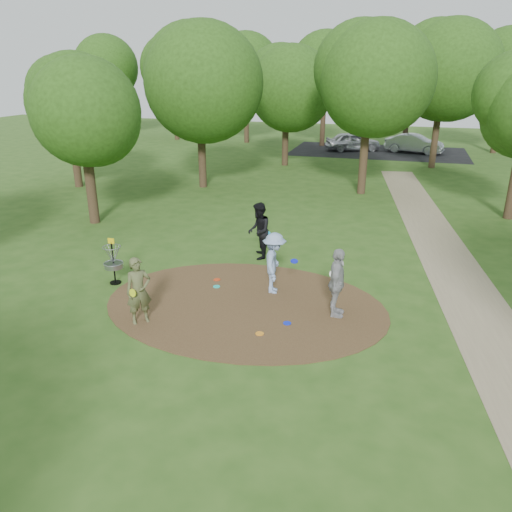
# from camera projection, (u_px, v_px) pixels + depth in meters

# --- Properties ---
(ground) EXTENTS (100.00, 100.00, 0.00)m
(ground) POSITION_uv_depth(u_px,v_px,m) (245.00, 305.00, 14.75)
(ground) COLOR #2D5119
(ground) RESTS_ON ground
(dirt_clearing) EXTENTS (8.40, 8.40, 0.02)m
(dirt_clearing) POSITION_uv_depth(u_px,v_px,m) (245.00, 304.00, 14.75)
(dirt_clearing) COLOR #47301C
(dirt_clearing) RESTS_ON ground
(footpath) EXTENTS (7.55, 39.89, 0.01)m
(footpath) POSITION_uv_depth(u_px,v_px,m) (473.00, 303.00, 14.82)
(footpath) COLOR #8C7A5B
(footpath) RESTS_ON ground
(parking_lot) EXTENTS (14.00, 8.00, 0.01)m
(parking_lot) POSITION_uv_depth(u_px,v_px,m) (378.00, 152.00, 41.10)
(parking_lot) COLOR black
(parking_lot) RESTS_ON ground
(player_observer_with_disc) EXTENTS (0.81, 0.80, 1.89)m
(player_observer_with_disc) POSITION_uv_depth(u_px,v_px,m) (139.00, 291.00, 13.40)
(player_observer_with_disc) COLOR #535833
(player_observer_with_disc) RESTS_ON ground
(player_throwing_with_disc) EXTENTS (1.23, 1.35, 1.92)m
(player_throwing_with_disc) POSITION_uv_depth(u_px,v_px,m) (274.00, 263.00, 15.24)
(player_throwing_with_disc) COLOR #8CA5D0
(player_throwing_with_disc) RESTS_ON ground
(player_walking_with_disc) EXTENTS (1.01, 1.17, 2.07)m
(player_walking_with_disc) POSITION_uv_depth(u_px,v_px,m) (259.00, 231.00, 17.99)
(player_walking_with_disc) COLOR black
(player_walking_with_disc) RESTS_ON ground
(player_waiting_with_disc) EXTENTS (0.52, 1.18, 2.00)m
(player_waiting_with_disc) POSITION_uv_depth(u_px,v_px,m) (337.00, 283.00, 13.76)
(player_waiting_with_disc) COLOR #9B9A9D
(player_waiting_with_disc) RESTS_ON ground
(disc_ground_cyan) EXTENTS (0.22, 0.22, 0.02)m
(disc_ground_cyan) POSITION_uv_depth(u_px,v_px,m) (217.00, 287.00, 15.88)
(disc_ground_cyan) COLOR #1AD2C1
(disc_ground_cyan) RESTS_ON dirt_clearing
(disc_ground_blue) EXTENTS (0.22, 0.22, 0.02)m
(disc_ground_blue) POSITION_uv_depth(u_px,v_px,m) (287.00, 323.00, 13.62)
(disc_ground_blue) COLOR #0D23E4
(disc_ground_blue) RESTS_ON dirt_clearing
(disc_ground_red) EXTENTS (0.22, 0.22, 0.02)m
(disc_ground_red) POSITION_uv_depth(u_px,v_px,m) (217.00, 280.00, 16.40)
(disc_ground_red) COLOR red
(disc_ground_red) RESTS_ON dirt_clearing
(car_left) EXTENTS (4.80, 3.27, 1.52)m
(car_left) POSITION_uv_depth(u_px,v_px,m) (353.00, 142.00, 41.25)
(car_left) COLOR #B1B3B9
(car_left) RESTS_ON ground
(car_right) EXTENTS (4.77, 2.57, 1.49)m
(car_right) POSITION_uv_depth(u_px,v_px,m) (414.00, 144.00, 40.22)
(car_right) COLOR #A9AEB1
(car_right) RESTS_ON ground
(disc_ground_orange) EXTENTS (0.22, 0.22, 0.02)m
(disc_ground_orange) POSITION_uv_depth(u_px,v_px,m) (260.00, 334.00, 13.09)
(disc_ground_orange) COLOR orange
(disc_ground_orange) RESTS_ON dirt_clearing
(disc_golf_basket) EXTENTS (0.63, 0.63, 1.54)m
(disc_golf_basket) POSITION_uv_depth(u_px,v_px,m) (113.00, 258.00, 15.90)
(disc_golf_basket) COLOR black
(disc_golf_basket) RESTS_ON ground
(tree_ring) EXTENTS (37.21, 45.87, 9.37)m
(tree_ring) POSITION_uv_depth(u_px,v_px,m) (353.00, 99.00, 20.51)
(tree_ring) COLOR #332316
(tree_ring) RESTS_ON ground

